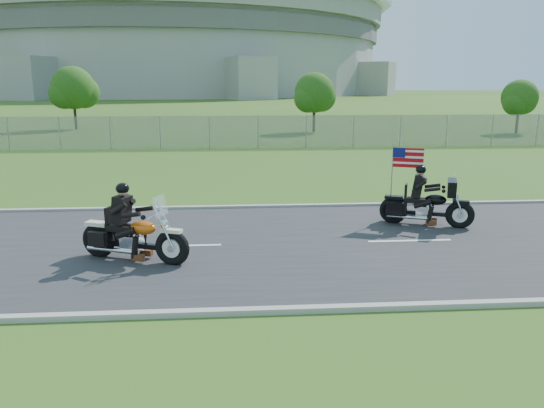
{
  "coord_description": "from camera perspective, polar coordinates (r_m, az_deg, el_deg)",
  "views": [
    {
      "loc": [
        -0.55,
        -12.92,
        4.12
      ],
      "look_at": [
        0.4,
        0.0,
        1.09
      ],
      "focal_mm": 35.0,
      "sensor_mm": 36.0,
      "label": 1
    }
  ],
  "objects": [
    {
      "name": "tree_fence_far",
      "position": [
        46.79,
        25.09,
        10.15
      ],
      "size": [
        3.08,
        2.87,
        4.2
      ],
      "color": "#382316",
      "rests_on": "ground"
    },
    {
      "name": "ground",
      "position": [
        13.57,
        -1.68,
        -4.5
      ],
      "size": [
        420.0,
        420.0,
        0.0
      ],
      "primitive_type": "plane",
      "color": "#264916",
      "rests_on": "ground"
    },
    {
      "name": "stadium",
      "position": [
        184.31,
        -10.69,
        16.53
      ],
      "size": [
        140.4,
        140.4,
        29.2
      ],
      "color": "#A3A099",
      "rests_on": "ground"
    },
    {
      "name": "tree_fence_mid",
      "position": [
        48.84,
        -20.54,
        11.41
      ],
      "size": [
        3.96,
        3.69,
        5.3
      ],
      "color": "#382316",
      "rests_on": "ground"
    },
    {
      "name": "motorcycle_follow",
      "position": [
        15.82,
        16.25,
        -0.19
      ],
      "size": [
        2.54,
        1.35,
        2.21
      ],
      "rotation": [
        0.0,
        0.0,
        -0.37
      ],
      "color": "black",
      "rests_on": "ground"
    },
    {
      "name": "curb_south",
      "position": [
        9.77,
        -0.59,
        -11.43
      ],
      "size": [
        120.0,
        0.18,
        0.12
      ],
      "primitive_type": "cube",
      "color": "#9E9B93",
      "rests_on": "ground"
    },
    {
      "name": "curb_north",
      "position": [
        17.46,
        -2.27,
        -0.31
      ],
      "size": [
        120.0,
        0.18,
        0.12
      ],
      "primitive_type": "cube",
      "color": "#9E9B93",
      "rests_on": "ground"
    },
    {
      "name": "tree_fence_near",
      "position": [
        43.47,
        4.63,
        11.62
      ],
      "size": [
        3.52,
        3.28,
        4.75
      ],
      "color": "#382316",
      "rests_on": "ground"
    },
    {
      "name": "fence",
      "position": [
        33.36,
        -11.94,
        7.53
      ],
      "size": [
        60.0,
        0.03,
        2.0
      ],
      "primitive_type": "cube",
      "color": "gray",
      "rests_on": "ground"
    },
    {
      "name": "motorcycle_lead",
      "position": [
        12.67,
        -14.78,
        -3.46
      ],
      "size": [
        2.66,
        1.34,
        1.87
      ],
      "rotation": [
        0.0,
        0.0,
        -0.37
      ],
      "color": "black",
      "rests_on": "ground"
    },
    {
      "name": "road",
      "position": [
        13.57,
        -1.68,
        -4.42
      ],
      "size": [
        120.0,
        8.0,
        0.04
      ],
      "primitive_type": "cube",
      "color": "#28282B",
      "rests_on": "ground"
    }
  ]
}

